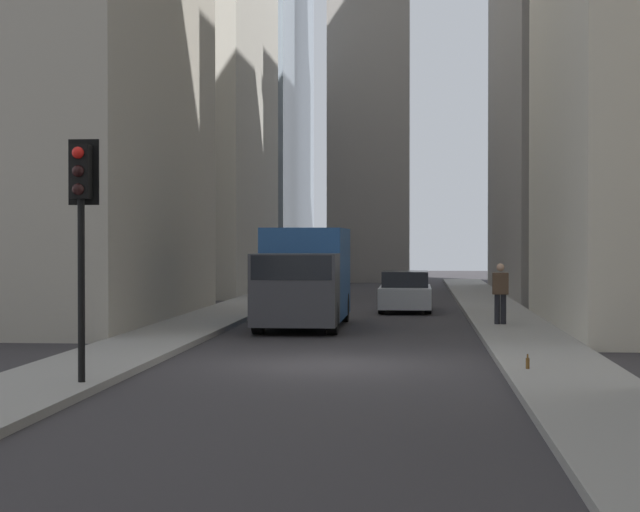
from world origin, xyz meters
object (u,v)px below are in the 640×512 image
object	(u,v)px
delivery_truck	(304,277)
sedan_silver	(405,293)
discarded_bottle	(528,363)
traffic_light_foreground	(81,203)
pedestrian	(500,291)

from	to	relation	value
delivery_truck	sedan_silver	xyz separation A→B (m)	(7.31, -2.80, -0.80)
sedan_silver	discarded_bottle	world-z (taller)	sedan_silver
traffic_light_foreground	discarded_bottle	size ratio (longest dim) A/B	15.00
pedestrian	discarded_bottle	distance (m)	10.80
delivery_truck	traffic_light_foreground	xyz separation A→B (m)	(-13.34, 2.35, 1.66)
discarded_bottle	delivery_truck	bearing A→B (deg)	25.90
delivery_truck	pedestrian	size ratio (longest dim) A/B	3.79
sedan_silver	discarded_bottle	distance (m)	18.26
discarded_bottle	traffic_light_foreground	bearing A→B (deg)	108.67
sedan_silver	pedestrian	size ratio (longest dim) A/B	2.52
traffic_light_foreground	pedestrian	xyz separation A→B (m)	(13.33, -7.89, -2.05)
delivery_truck	traffic_light_foreground	world-z (taller)	traffic_light_foreground
sedan_silver	pedestrian	distance (m)	7.84
sedan_silver	traffic_light_foreground	world-z (taller)	traffic_light_foreground
pedestrian	discarded_bottle	size ratio (longest dim) A/B	6.32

